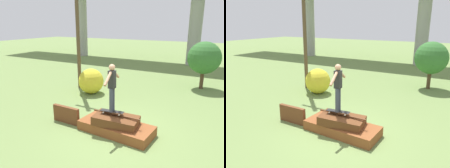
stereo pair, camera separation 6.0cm
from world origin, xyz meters
The scene contains 8 objects.
ground_plane centered at (0.00, 0.00, 0.00)m, with size 80.00×80.00×0.00m, color olive.
scrap_pile centered at (0.01, -0.02, 0.26)m, with size 2.63×1.22×0.70m.
scrap_plank_loose centered at (-2.01, -0.24, 0.32)m, with size 1.16×0.14×0.65m.
skateboard centered at (-0.14, -0.03, 0.77)m, with size 0.84×0.31×0.09m.
skater centered at (-0.14, -0.03, 1.72)m, with size 0.25×1.22×1.61m.
utility_pole centered at (-4.42, 3.75, 4.49)m, with size 1.30×0.20×8.72m.
tree_behind_right centered at (1.79, 7.06, 1.78)m, with size 1.81×1.81×2.69m.
bush_yellow_flowering centered at (-3.25, 3.23, 0.67)m, with size 1.34×1.34×1.34m.
Camera 1 is at (3.23, -6.03, 3.67)m, focal length 35.00 mm.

